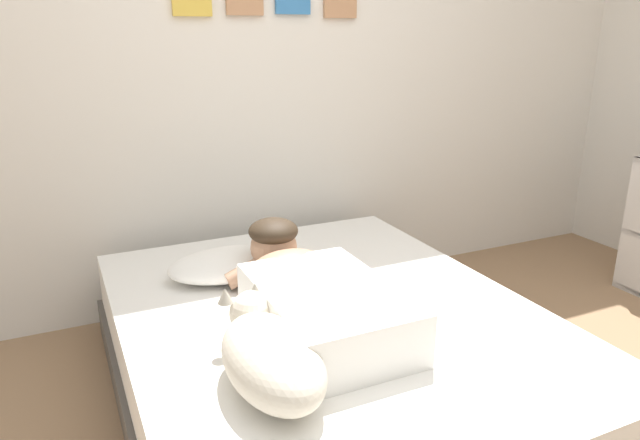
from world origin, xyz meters
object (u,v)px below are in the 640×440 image
(pillow, at_px, (230,264))
(cell_phone, at_px, (337,301))
(person_lying, at_px, (310,292))
(bed, at_px, (328,357))
(dog, at_px, (269,354))
(coffee_cup, at_px, (332,261))

(pillow, distance_m, cell_phone, 0.51)
(pillow, height_order, person_lying, person_lying)
(bed, bearing_deg, dog, -134.98)
(person_lying, bearing_deg, coffee_cup, 54.06)
(pillow, height_order, cell_phone, pillow)
(person_lying, distance_m, cell_phone, 0.20)
(cell_phone, bearing_deg, person_lying, -151.16)
(person_lying, xyz_separation_m, coffee_cup, (0.27, 0.38, -0.07))
(pillow, distance_m, coffee_cup, 0.44)
(dog, bearing_deg, bed, 45.02)
(bed, distance_m, person_lying, 0.33)
(dog, relative_size, cell_phone, 4.11)
(cell_phone, bearing_deg, dog, -135.98)
(bed, distance_m, pillow, 0.57)
(pillow, relative_size, cell_phone, 3.71)
(bed, relative_size, cell_phone, 13.74)
(pillow, bearing_deg, person_lying, -73.17)
(bed, distance_m, cell_phone, 0.22)
(dog, bearing_deg, coffee_cup, 52.10)
(bed, bearing_deg, cell_phone, 36.68)
(person_lying, distance_m, dog, 0.43)
(person_lying, bearing_deg, cell_phone, 28.84)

